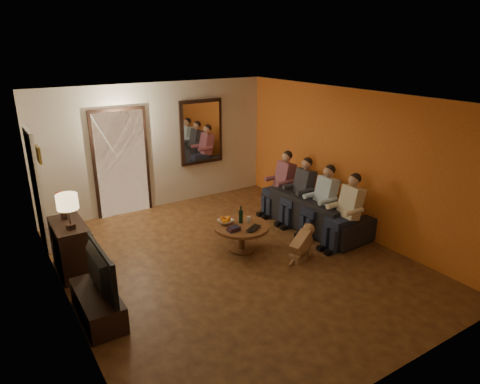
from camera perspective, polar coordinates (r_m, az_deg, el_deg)
floor at (r=7.01m, az=-0.76°, el=-9.26°), size 5.00×6.00×0.01m
ceiling at (r=6.19m, az=-0.87°, el=12.32°), size 5.00×6.00×0.01m
back_wall at (r=9.08m, az=-10.89°, el=5.98°), size 5.00×0.02×2.60m
front_wall at (r=4.44m, az=20.36°, el=-9.76°), size 5.00×0.02×2.60m
left_wall at (r=5.67m, az=-22.86°, el=-3.59°), size 0.02×6.00×2.60m
right_wall at (r=8.03m, az=14.58°, el=3.91°), size 0.02×6.00×2.60m
orange_accent at (r=8.02m, az=14.53°, el=3.90°), size 0.01×6.00×2.60m
kitchen_doorway at (r=8.87m, az=-15.52°, el=3.62°), size 1.00×0.06×2.10m
door_trim at (r=8.86m, az=-15.50°, el=3.61°), size 1.12×0.04×2.22m
fridge_glimpse at (r=8.99m, az=-13.93°, el=2.97°), size 0.45×0.03×1.70m
mirror_frame at (r=9.40m, az=-5.18°, el=7.97°), size 1.00×0.05×1.40m
mirror_glass at (r=9.38m, az=-5.09°, el=7.94°), size 0.86×0.02×1.26m
white_door at (r=7.93m, az=-25.42°, el=0.29°), size 0.06×0.85×2.04m
framed_art at (r=6.75m, az=-25.29°, el=4.56°), size 0.03×0.28×0.24m
art_canvas at (r=6.75m, az=-25.17°, el=4.58°), size 0.01×0.22×0.18m
dresser at (r=7.05m, az=-21.57°, el=-6.92°), size 0.45×0.90×0.80m
table_lamp at (r=6.59m, az=-21.89°, el=-2.43°), size 0.30×0.30×0.54m
flower_vase at (r=7.01m, az=-22.57°, el=-1.65°), size 0.14×0.14×0.44m
tv_stand at (r=5.95m, az=-18.41°, el=-14.12°), size 0.45×1.09×0.36m
tv at (r=5.70m, az=-18.94°, el=-10.01°), size 1.06×0.14×0.61m
sofa at (r=8.24m, az=9.95°, el=-2.51°), size 2.25×0.98×0.65m
person_a at (r=7.49m, az=14.11°, el=-2.85°), size 0.60×0.40×1.20m
person_b at (r=7.88m, az=10.99°, el=-1.47°), size 0.60×0.40×1.20m
person_c at (r=8.29m, az=8.17°, el=-0.23°), size 0.60×0.40×1.20m
person_d at (r=8.73m, az=5.63°, el=0.90°), size 0.60×0.40×1.20m
dog at (r=7.05m, az=8.20°, el=-6.74°), size 0.61×0.42×0.56m
coffee_table at (r=7.29m, az=0.21°, el=-6.09°), size 1.19×1.19×0.45m
bowl at (r=7.26m, az=-1.93°, el=-3.96°), size 0.26×0.26×0.06m
oranges at (r=7.24m, az=-1.94°, el=-3.46°), size 0.20×0.20×0.08m
wine_bottle at (r=7.23m, az=0.11°, el=-2.99°), size 0.07×0.07×0.31m
wine_glass at (r=7.30m, az=1.19°, el=-3.67°), size 0.06×0.06×0.10m
book_stack at (r=6.99m, az=-0.87°, el=-4.89°), size 0.20×0.15×0.07m
laptop at (r=7.03m, az=2.14°, el=-4.98°), size 0.39×0.34×0.03m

